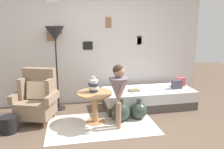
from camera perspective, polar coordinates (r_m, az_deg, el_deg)
name	(u,v)px	position (r m, az deg, el deg)	size (l,w,h in m)	color
ground_plane	(114,142)	(3.66, 0.58, -16.60)	(12.00, 12.00, 0.00)	brown
gallery_wall	(97,45)	(5.13, -3.85, 7.35)	(4.80, 0.12, 2.60)	silver
rug	(102,125)	(4.19, -2.57, -12.46)	(1.92, 1.14, 0.01)	silver
armchair	(37,98)	(4.45, -18.20, -5.58)	(0.87, 0.76, 0.97)	olive
daybed	(148,98)	(5.02, 9.04, -5.84)	(1.91, 0.82, 0.40)	#4C4742
pillow_head	(180,82)	(5.32, 16.63, -1.78)	(0.19, 0.12, 0.20)	#D64C56
pillow_mid	(177,84)	(5.11, 15.83, -2.37)	(0.21, 0.12, 0.19)	#474C56
side_table	(95,101)	(4.16, -4.31, -6.54)	(0.63, 0.63, 0.58)	tan
vase_striped	(94,85)	(4.11, -4.61, -2.74)	(0.19, 0.19, 0.29)	#2D384C
floor_lamp	(55,38)	(4.73, -14.01, 8.93)	(0.38, 0.38, 1.73)	black
person_child	(119,88)	(3.84, 1.66, -3.44)	(0.34, 0.34, 1.13)	#A37A60
book_on_daybed	(134,90)	(4.79, 5.51, -3.95)	(0.22, 0.16, 0.03)	#716647
demijohn_near	(121,112)	(4.30, 2.21, -9.22)	(0.35, 0.35, 0.44)	#2D3D33
demijohn_far	(139,110)	(4.43, 6.68, -8.90)	(0.32, 0.32, 0.40)	#2D3D33
magazine_basket	(8,124)	(4.26, -24.42, -11.28)	(0.28, 0.28, 0.28)	black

